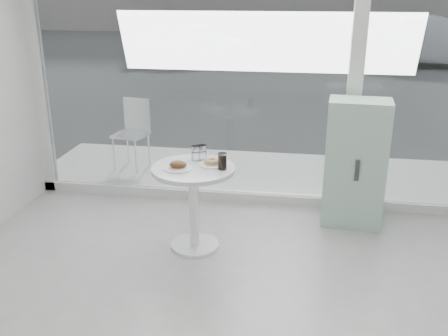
% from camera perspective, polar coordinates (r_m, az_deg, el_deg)
% --- Properties ---
extents(room_shell, '(6.00, 6.00, 6.00)m').
position_cam_1_polar(room_shell, '(1.55, -5.82, 7.97)').
color(room_shell, silver).
rests_on(room_shell, ground).
extents(storefront, '(5.00, 0.14, 3.00)m').
position_cam_1_polar(storefront, '(5.07, 5.53, 14.10)').
color(storefront, silver).
rests_on(storefront, ground).
extents(main_table, '(0.72, 0.72, 0.77)m').
position_cam_1_polar(main_table, '(4.37, -3.49, -2.59)').
color(main_table, white).
rests_on(main_table, ground).
extents(patio_deck, '(5.60, 1.60, 0.05)m').
position_cam_1_polar(patio_deck, '(6.25, 4.83, -0.69)').
color(patio_deck, beige).
rests_on(patio_deck, ground).
extents(street, '(40.00, 24.00, 0.00)m').
position_cam_1_polar(street, '(18.17, 7.88, 12.81)').
color(street, '#3A3A3A').
rests_on(street, ground).
extents(mint_cabinet, '(0.60, 0.43, 1.24)m').
position_cam_1_polar(mint_cabinet, '(4.97, 14.76, 0.52)').
color(mint_cabinet, '#82A697').
rests_on(mint_cabinet, ground).
extents(patio_chair, '(0.45, 0.45, 0.87)m').
position_cam_1_polar(patio_chair, '(6.41, -10.33, 4.45)').
color(patio_chair, white).
rests_on(patio_chair, patio_deck).
extents(car_white, '(4.06, 2.62, 1.29)m').
position_cam_1_polar(car_white, '(15.89, -3.50, 14.28)').
color(car_white, silver).
rests_on(car_white, street).
extents(car_silver, '(4.50, 1.93, 1.44)m').
position_cam_1_polar(car_silver, '(16.17, 23.12, 13.14)').
color(car_silver, '#A0A3A8').
rests_on(car_silver, street).
extents(plate_fritter, '(0.24, 0.24, 0.07)m').
position_cam_1_polar(plate_fritter, '(4.24, -5.22, 0.24)').
color(plate_fritter, white).
rests_on(plate_fritter, main_table).
extents(plate_donut, '(0.24, 0.24, 0.06)m').
position_cam_1_polar(plate_donut, '(4.32, -1.35, 0.62)').
color(plate_donut, white).
rests_on(plate_donut, main_table).
extents(water_tumbler_a, '(0.08, 0.08, 0.13)m').
position_cam_1_polar(water_tumbler_a, '(4.44, -3.22, 1.62)').
color(water_tumbler_a, white).
rests_on(water_tumbler_a, main_table).
extents(water_tumbler_b, '(0.08, 0.08, 0.13)m').
position_cam_1_polar(water_tumbler_b, '(4.45, -2.53, 1.71)').
color(water_tumbler_b, white).
rests_on(water_tumbler_b, main_table).
extents(cola_glass, '(0.07, 0.07, 0.14)m').
position_cam_1_polar(cola_glass, '(4.21, -0.19, 0.76)').
color(cola_glass, white).
rests_on(cola_glass, main_table).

